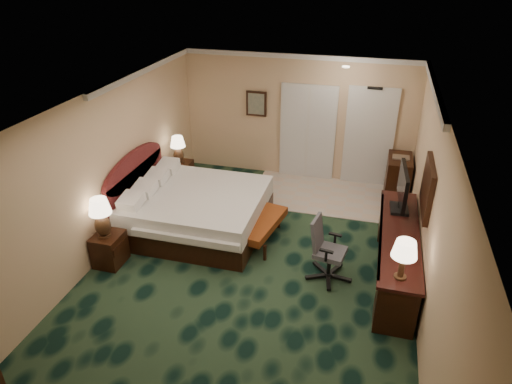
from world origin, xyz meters
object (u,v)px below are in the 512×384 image
(nightstand_near, at_px, (109,249))
(minibar, at_px, (398,178))
(lamp_far, at_px, (178,150))
(desk_chair, at_px, (330,250))
(bed_bench, at_px, (263,231))
(tv, at_px, (402,190))
(desk, at_px, (396,255))
(bed, at_px, (199,211))
(lamp_near, at_px, (101,218))
(nightstand_far, at_px, (179,176))

(nightstand_near, xyz_separation_m, minibar, (4.48, 3.54, 0.18))
(lamp_far, xyz_separation_m, desk_chair, (3.43, -2.20, -0.39))
(lamp_far, distance_m, bed_bench, 2.74)
(bed_bench, height_order, tv, tv)
(nightstand_near, distance_m, desk, 4.54)
(bed_bench, bearing_deg, bed, -174.86)
(lamp_near, bearing_deg, lamp_far, 88.49)
(nightstand_far, distance_m, desk, 4.79)
(tv, bearing_deg, bed_bench, -174.98)
(bed, height_order, minibar, minibar)
(minibar, bearing_deg, bed_bench, -134.46)
(nightstand_far, bearing_deg, bed, -54.11)
(nightstand_far, bearing_deg, lamp_near, -91.22)
(minibar, bearing_deg, lamp_near, -141.70)
(lamp_near, relative_size, desk_chair, 0.65)
(bed, bearing_deg, lamp_far, 124.77)
(nightstand_near, relative_size, nightstand_far, 0.88)
(lamp_far, relative_size, minibar, 0.65)
(lamp_near, height_order, bed_bench, lamp_near)
(desk, height_order, tv, tv)
(nightstand_far, relative_size, desk, 0.22)
(desk_chair, bearing_deg, bed, 170.99)
(bed, relative_size, minibar, 2.57)
(tv, bearing_deg, lamp_near, -163.59)
(bed, bearing_deg, nightstand_near, -126.48)
(nightstand_near, xyz_separation_m, desk, (4.45, 0.86, 0.13))
(nightstand_near, height_order, lamp_far, lamp_far)
(nightstand_far, distance_m, bed_bench, 2.65)
(tv, relative_size, desk_chair, 0.92)
(tv, xyz_separation_m, desk_chair, (-0.97, -1.02, -0.64))
(desk, distance_m, minibar, 2.68)
(nightstand_near, distance_m, bed_bench, 2.57)
(bed, relative_size, desk_chair, 2.24)
(bed, relative_size, nightstand_far, 3.74)
(nightstand_near, xyz_separation_m, lamp_far, (0.05, 2.75, 0.63))
(desk, bearing_deg, lamp_near, -168.83)
(lamp_near, distance_m, minibar, 5.76)
(desk, xyz_separation_m, desk_chair, (-0.98, -0.31, 0.11))
(bed, relative_size, nightstand_near, 4.27)
(nightstand_far, relative_size, lamp_near, 0.92)
(bed, height_order, desk, desk)
(lamp_near, height_order, desk, lamp_near)
(bed_bench, bearing_deg, desk_chair, -19.55)
(tv, bearing_deg, nightstand_far, 162.30)
(bed_bench, relative_size, desk, 0.46)
(bed_bench, distance_m, desk, 2.25)
(bed, relative_size, bed_bench, 1.83)
(lamp_far, bearing_deg, desk_chair, -32.67)
(bed, xyz_separation_m, desk_chair, (2.47, -0.81, 0.15))
(desk_chair, bearing_deg, bed_bench, 159.52)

